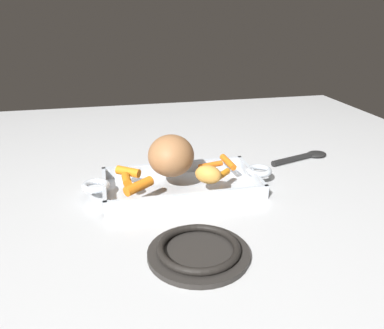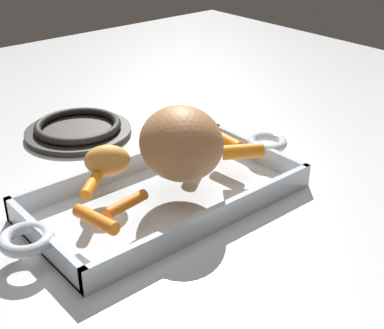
% 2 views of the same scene
% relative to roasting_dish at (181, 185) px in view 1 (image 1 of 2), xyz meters
% --- Properties ---
extents(ground_plane, '(1.84, 1.84, 0.00)m').
position_rel_roasting_dish_xyz_m(ground_plane, '(0.00, 0.00, -0.01)').
color(ground_plane, silver).
extents(roasting_dish, '(0.47, 0.20, 0.04)m').
position_rel_roasting_dish_xyz_m(roasting_dish, '(0.00, 0.00, 0.00)').
color(roasting_dish, silver).
rests_on(roasting_dish, ground_plane).
extents(pork_roast, '(0.14, 0.15, 0.10)m').
position_rel_roasting_dish_xyz_m(pork_roast, '(-0.02, 0.01, 0.08)').
color(pork_roast, '#A36D43').
rests_on(pork_roast, roasting_dish).
extents(baby_carrot_center_left, '(0.06, 0.05, 0.02)m').
position_rel_roasting_dish_xyz_m(baby_carrot_center_left, '(-0.13, 0.02, 0.04)').
color(baby_carrot_center_left, orange).
rests_on(baby_carrot_center_left, roasting_dish).
extents(baby_carrot_northeast, '(0.07, 0.03, 0.02)m').
position_rel_roasting_dish_xyz_m(baby_carrot_northeast, '(0.08, 0.03, 0.03)').
color(baby_carrot_northeast, orange).
rests_on(baby_carrot_northeast, roasting_dish).
extents(baby_carrot_short, '(0.02, 0.06, 0.02)m').
position_rel_roasting_dish_xyz_m(baby_carrot_short, '(-0.13, -0.02, 0.04)').
color(baby_carrot_short, orange).
rests_on(baby_carrot_short, roasting_dish).
extents(baby_carrot_long, '(0.05, 0.05, 0.02)m').
position_rel_roasting_dish_xyz_m(baby_carrot_long, '(0.09, -0.04, 0.03)').
color(baby_carrot_long, orange).
rests_on(baby_carrot_long, roasting_dish).
extents(baby_carrot_southwest, '(0.07, 0.06, 0.03)m').
position_rel_roasting_dish_xyz_m(baby_carrot_southwest, '(-0.11, -0.07, 0.04)').
color(baby_carrot_southwest, orange).
rests_on(baby_carrot_southwest, roasting_dish).
extents(baby_carrot_center_right, '(0.02, 0.07, 0.02)m').
position_rel_roasting_dish_xyz_m(baby_carrot_center_right, '(0.13, 0.04, 0.03)').
color(baby_carrot_center_right, orange).
rests_on(baby_carrot_center_right, roasting_dish).
extents(potato_halved, '(0.08, 0.07, 0.04)m').
position_rel_roasting_dish_xyz_m(potato_halved, '(0.05, -0.06, 0.05)').
color(potato_halved, gold).
rests_on(potato_halved, roasting_dish).
extents(stove_burner_rear, '(0.19, 0.19, 0.02)m').
position_rel_roasting_dish_xyz_m(stove_burner_rear, '(-0.02, -0.28, -0.00)').
color(stove_burner_rear, '#282623').
rests_on(stove_burner_rear, ground_plane).
extents(serving_spoon, '(0.20, 0.09, 0.02)m').
position_rel_roasting_dish_xyz_m(serving_spoon, '(0.40, 0.12, -0.00)').
color(serving_spoon, black).
rests_on(serving_spoon, ground_plane).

